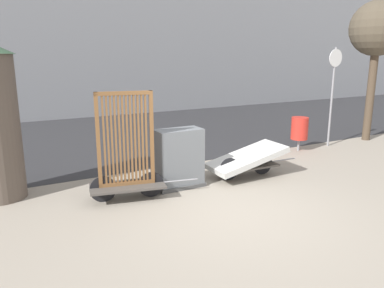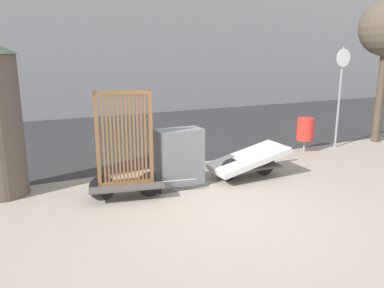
{
  "view_description": "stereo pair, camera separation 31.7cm",
  "coord_description": "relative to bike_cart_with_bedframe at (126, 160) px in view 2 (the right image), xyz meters",
  "views": [
    {
      "loc": [
        -3.56,
        -5.02,
        2.7
      ],
      "look_at": [
        0.0,
        1.5,
        0.93
      ],
      "focal_mm": 35.0,
      "sensor_mm": 36.0,
      "label": 1
    },
    {
      "loc": [
        -3.28,
        -5.16,
        2.7
      ],
      "look_at": [
        0.0,
        1.5,
        0.93
      ],
      "focal_mm": 35.0,
      "sensor_mm": 36.0,
      "label": 2
    }
  ],
  "objects": [
    {
      "name": "bike_cart_with_mattress",
      "position": [
        2.81,
        0.0,
        -0.34
      ],
      "size": [
        2.28,
        0.96,
        0.72
      ],
      "rotation": [
        0.0,
        0.0,
        -0.04
      ],
      "color": "#4C4742",
      "rests_on": "ground_plane"
    },
    {
      "name": "road_strip",
      "position": [
        1.4,
        5.88,
        -0.75
      ],
      "size": [
        56.0,
        8.56,
        0.01
      ],
      "color": "#2D2D30",
      "rests_on": "ground_plane"
    },
    {
      "name": "building_facade",
      "position": [
        1.4,
        12.16,
        4.29
      ],
      "size": [
        48.0,
        4.0,
        10.09
      ],
      "color": "gray",
      "rests_on": "ground_plane"
    },
    {
      "name": "utility_cabinet",
      "position": [
        1.18,
        0.16,
        -0.18
      ],
      "size": [
        1.02,
        0.54,
        1.23
      ],
      "color": "#4C4C4C",
      "rests_on": "ground_plane"
    },
    {
      "name": "trash_bin",
      "position": [
        5.6,
        1.25,
        -0.1
      ],
      "size": [
        0.48,
        0.48,
        0.97
      ],
      "color": "gray",
      "rests_on": "ground_plane"
    },
    {
      "name": "bike_cart_with_bedframe",
      "position": [
        0.0,
        0.0,
        0.0
      ],
      "size": [
        2.13,
        0.93,
        2.07
      ],
      "rotation": [
        0.0,
        0.0,
        -0.21
      ],
      "color": "#4C4742",
      "rests_on": "ground_plane"
    },
    {
      "name": "sign_post",
      "position": [
        6.82,
        1.24,
        1.09
      ],
      "size": [
        0.51,
        0.06,
        2.92
      ],
      "color": "gray",
      "rests_on": "ground_plane"
    },
    {
      "name": "ground_plane",
      "position": [
        1.4,
        -1.5,
        -0.76
      ],
      "size": [
        60.0,
        60.0,
        0.0
      ],
      "primitive_type": "plane",
      "color": "gray"
    }
  ]
}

